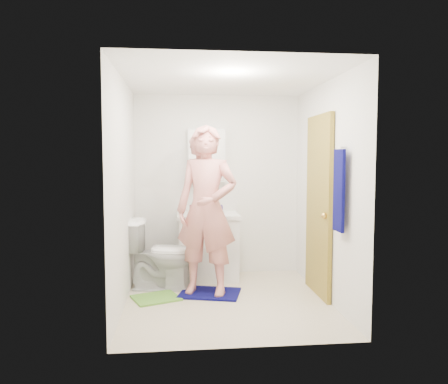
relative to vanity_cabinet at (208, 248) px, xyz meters
The scene contains 22 objects.
floor 1.01m from the vanity_cabinet, 80.69° to the right, with size 2.20×2.40×0.02m, color beige.
ceiling 2.21m from the vanity_cabinet, 80.69° to the right, with size 2.20×2.40×0.02m, color white.
wall_back 0.87m from the vanity_cabinet, 63.05° to the left, with size 2.20×0.02×2.40m, color silver.
wall_front 2.28m from the vanity_cabinet, 85.96° to the right, with size 2.20×0.02×2.40m, color silver.
wall_left 1.55m from the vanity_cabinet, 136.37° to the right, with size 0.02×2.40×2.40m, color silver.
wall_right 1.75m from the vanity_cabinet, 35.99° to the right, with size 0.02×2.40×2.40m, color silver.
vanity_cabinet is the anchor object (origin of this frame).
countertop 0.43m from the vanity_cabinet, ahead, with size 0.79×0.59×0.05m, color white.
sink_basin 0.44m from the vanity_cabinet, ahead, with size 0.40×0.40×0.03m, color white.
faucet 0.54m from the vanity_cabinet, 90.00° to the left, with size 0.03×0.03×0.12m, color silver.
medicine_cabinet 1.22m from the vanity_cabinet, 90.00° to the left, with size 0.50×0.12×0.70m, color white.
mirror_panel 1.21m from the vanity_cabinet, 90.00° to the left, with size 0.46×0.01×0.66m, color white.
door 1.57m from the vanity_cabinet, 32.20° to the right, with size 0.05×0.80×2.05m, color #A58D2D.
door_knob 1.69m from the vanity_cabinet, 42.72° to the right, with size 0.07×0.07×0.07m, color gold.
towel 2.08m from the vanity_cabinet, 51.53° to the right, with size 0.03×0.24×0.80m, color #08084E.
towel_hook 2.30m from the vanity_cabinet, 50.60° to the right, with size 0.02×0.02×0.06m, color silver.
toilet 0.69m from the vanity_cabinet, 147.50° to the right, with size 0.47×0.82×0.84m, color white.
bath_mat 0.77m from the vanity_cabinet, 92.12° to the right, with size 0.67×0.48×0.02m, color #08084E.
green_rug 1.07m from the vanity_cabinet, 129.39° to the right, with size 0.48×0.41×0.02m, color #61A135.
soap_dispenser 0.58m from the vanity_cabinet, 160.25° to the right, with size 0.08×0.08×0.18m, color #B75567.
toothbrush_cup 0.52m from the vanity_cabinet, 24.01° to the left, with size 0.13×0.13×0.11m, color #523A7F.
man 0.89m from the vanity_cabinet, 94.95° to the right, with size 0.70×0.46×1.91m, color #D88279.
Camera 1 is at (-0.51, -4.66, 1.56)m, focal length 35.00 mm.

